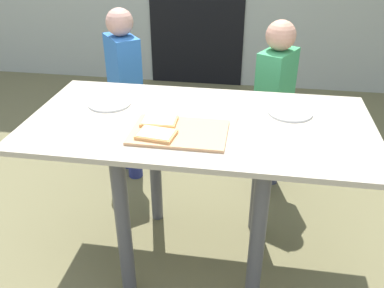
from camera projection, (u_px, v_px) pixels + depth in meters
ground_plane at (198, 256)px, 2.05m from camera, size 16.00×16.00×0.00m
dining_table at (199, 149)px, 1.74m from camera, size 1.41×0.72×0.76m
cutting_board at (179, 132)px, 1.57m from camera, size 0.37×0.25×0.01m
pizza_slice_near_left at (156, 134)px, 1.53m from camera, size 0.15×0.12×0.02m
pizza_slice_far_left at (159, 121)px, 1.63m from camera, size 0.14×0.11×0.02m
plate_white_right at (290, 112)px, 1.73m from camera, size 0.19×0.19×0.01m
plate_white_left at (110, 103)px, 1.82m from camera, size 0.19×0.19×0.01m
child_left at (125, 87)px, 2.44m from camera, size 0.26×0.28×1.05m
child_right at (274, 101)px, 2.29m from camera, size 0.23×0.28×1.03m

